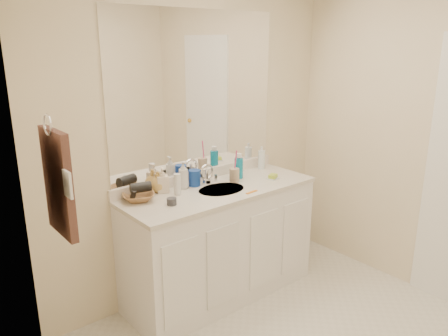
% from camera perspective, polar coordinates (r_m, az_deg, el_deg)
% --- Properties ---
extents(wall_back, '(2.60, 0.02, 2.40)m').
position_cam_1_polar(wall_back, '(3.37, -3.53, 3.64)').
color(wall_back, '#F6E5C1').
rests_on(wall_back, floor).
extents(wall_left, '(0.02, 2.60, 2.40)m').
position_cam_1_polar(wall_left, '(1.68, -13.30, -10.33)').
color(wall_left, '#F6E5C1').
rests_on(wall_left, floor).
extents(wall_right, '(0.02, 2.60, 2.40)m').
position_cam_1_polar(wall_right, '(3.59, 26.92, 2.65)').
color(wall_right, '#F6E5C1').
rests_on(wall_right, floor).
extents(vanity_cabinet, '(1.50, 0.55, 0.85)m').
position_cam_1_polar(vanity_cabinet, '(3.43, -0.54, -9.89)').
color(vanity_cabinet, white).
rests_on(vanity_cabinet, floor).
extents(countertop, '(1.52, 0.57, 0.03)m').
position_cam_1_polar(countertop, '(3.26, -0.56, -2.93)').
color(countertop, silver).
rests_on(countertop, vanity_cabinet).
extents(backsplash, '(1.52, 0.03, 0.08)m').
position_cam_1_polar(backsplash, '(3.44, -3.30, -0.96)').
color(backsplash, white).
rests_on(backsplash, countertop).
extents(sink_basin, '(0.37, 0.37, 0.02)m').
position_cam_1_polar(sink_basin, '(3.24, -0.34, -2.97)').
color(sink_basin, beige).
rests_on(sink_basin, countertop).
extents(faucet, '(0.02, 0.02, 0.11)m').
position_cam_1_polar(faucet, '(3.35, -2.29, -1.11)').
color(faucet, silver).
rests_on(faucet, countertop).
extents(mirror, '(1.48, 0.01, 1.20)m').
position_cam_1_polar(mirror, '(3.31, -3.58, 9.72)').
color(mirror, white).
rests_on(mirror, wall_back).
extents(blue_mug, '(0.10, 0.10, 0.12)m').
position_cam_1_polar(blue_mug, '(3.30, -3.88, -1.30)').
color(blue_mug, '#1740A1').
rests_on(blue_mug, countertop).
extents(tan_cup, '(0.09, 0.09, 0.10)m').
position_cam_1_polar(tan_cup, '(3.40, 1.36, -0.92)').
color(tan_cup, tan).
rests_on(tan_cup, countertop).
extents(toothbrush, '(0.01, 0.04, 0.20)m').
position_cam_1_polar(toothbrush, '(3.37, 1.50, 0.69)').
color(toothbrush, '#DB397C').
rests_on(toothbrush, tan_cup).
extents(mouthwash_bottle, '(0.08, 0.08, 0.16)m').
position_cam_1_polar(mouthwash_bottle, '(3.48, 1.93, -0.02)').
color(mouthwash_bottle, '#0E81AA').
rests_on(mouthwash_bottle, countertop).
extents(clear_pump_bottle, '(0.08, 0.08, 0.16)m').
position_cam_1_polar(clear_pump_bottle, '(3.74, 4.92, 1.09)').
color(clear_pump_bottle, white).
rests_on(clear_pump_bottle, countertop).
extents(soap_dish, '(0.10, 0.09, 0.01)m').
position_cam_1_polar(soap_dish, '(3.49, 6.40, -1.35)').
color(soap_dish, white).
rests_on(soap_dish, countertop).
extents(green_soap, '(0.09, 0.08, 0.03)m').
position_cam_1_polar(green_soap, '(3.48, 6.41, -1.05)').
color(green_soap, '#A8C730').
rests_on(green_soap, soap_dish).
extents(orange_comb, '(0.11, 0.03, 0.00)m').
position_cam_1_polar(orange_comb, '(3.18, 3.63, -3.14)').
color(orange_comb, orange).
rests_on(orange_comb, countertop).
extents(dark_jar, '(0.08, 0.08, 0.05)m').
position_cam_1_polar(dark_jar, '(2.95, -6.85, -4.36)').
color(dark_jar, '#35353C').
rests_on(dark_jar, countertop).
extents(extra_white_bottle, '(0.05, 0.05, 0.15)m').
position_cam_1_polar(extra_white_bottle, '(3.12, -6.11, -2.13)').
color(extra_white_bottle, silver).
rests_on(extra_white_bottle, countertop).
extents(soap_bottle_white, '(0.08, 0.08, 0.21)m').
position_cam_1_polar(soap_bottle_white, '(3.24, -5.33, -0.92)').
color(soap_bottle_white, silver).
rests_on(soap_bottle_white, countertop).
extents(soap_bottle_cream, '(0.11, 0.11, 0.18)m').
position_cam_1_polar(soap_bottle_cream, '(3.18, -8.03, -1.54)').
color(soap_bottle_cream, '#F5E3C8').
rests_on(soap_bottle_cream, countertop).
extents(soap_bottle_yellow, '(0.15, 0.15, 0.15)m').
position_cam_1_polar(soap_bottle_yellow, '(3.19, -8.64, -1.82)').
color(soap_bottle_yellow, tan).
rests_on(soap_bottle_yellow, countertop).
extents(wicker_basket, '(0.29, 0.29, 0.05)m').
position_cam_1_polar(wicker_basket, '(3.06, -11.10, -3.69)').
color(wicker_basket, olive).
rests_on(wicker_basket, countertop).
extents(hair_dryer, '(0.15, 0.10, 0.07)m').
position_cam_1_polar(hair_dryer, '(3.05, -10.83, -2.50)').
color(hair_dryer, black).
rests_on(hair_dryer, wicker_basket).
extents(towel_ring, '(0.01, 0.11, 0.11)m').
position_cam_1_polar(towel_ring, '(2.27, -22.07, 5.26)').
color(towel_ring, silver).
rests_on(towel_ring, wall_left).
extents(hand_towel, '(0.04, 0.32, 0.55)m').
position_cam_1_polar(hand_towel, '(2.35, -20.84, -1.85)').
color(hand_towel, '#37221D').
rests_on(hand_towel, towel_ring).
extents(switch_plate, '(0.01, 0.08, 0.13)m').
position_cam_1_polar(switch_plate, '(2.15, -19.74, -2.00)').
color(switch_plate, white).
rests_on(switch_plate, wall_left).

